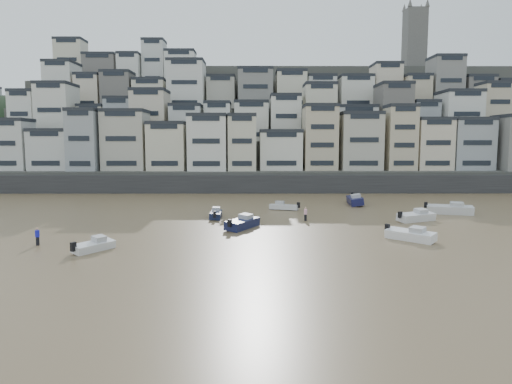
{
  "coord_description": "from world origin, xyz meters",
  "views": [
    {
      "loc": [
        5.85,
        -23.52,
        9.91
      ],
      "look_at": [
        6.07,
        30.0,
        4.0
      ],
      "focal_mm": 32.0,
      "sensor_mm": 36.0,
      "label": 1
    }
  ],
  "objects_px": {
    "boat_g": "(450,208)",
    "boat_d": "(416,215)",
    "boat_h": "(284,206)",
    "boat_j": "(94,245)",
    "person_pink": "(306,214)",
    "boat_c": "(242,221)",
    "boat_b": "(410,233)",
    "boat_i": "(355,199)",
    "person_blue": "(37,236)",
    "boat_f": "(216,213)"
  },
  "relations": [
    {
      "from": "boat_b",
      "to": "boat_j",
      "type": "height_order",
      "value": "boat_b"
    },
    {
      "from": "boat_h",
      "to": "person_blue",
      "type": "xyz_separation_m",
      "value": [
        -25.18,
        -22.87,
        0.24
      ]
    },
    {
      "from": "boat_b",
      "to": "boat_d",
      "type": "height_order",
      "value": "boat_d"
    },
    {
      "from": "boat_j",
      "to": "boat_b",
      "type": "bearing_deg",
      "value": -47.5
    },
    {
      "from": "boat_i",
      "to": "person_blue",
      "type": "bearing_deg",
      "value": -48.07
    },
    {
      "from": "boat_h",
      "to": "boat_d",
      "type": "xyz_separation_m",
      "value": [
        15.94,
        -9.7,
        0.14
      ]
    },
    {
      "from": "boat_j",
      "to": "person_pink",
      "type": "distance_m",
      "value": 26.4
    },
    {
      "from": "boat_i",
      "to": "boat_d",
      "type": "bearing_deg",
      "value": 19.8
    },
    {
      "from": "boat_g",
      "to": "person_pink",
      "type": "distance_m",
      "value": 21.18
    },
    {
      "from": "boat_g",
      "to": "boat_f",
      "type": "distance_m",
      "value": 32.11
    },
    {
      "from": "boat_c",
      "to": "person_blue",
      "type": "height_order",
      "value": "person_blue"
    },
    {
      "from": "boat_b",
      "to": "boat_d",
      "type": "distance_m",
      "value": 12.02
    },
    {
      "from": "boat_i",
      "to": "boat_c",
      "type": "height_order",
      "value": "boat_i"
    },
    {
      "from": "boat_c",
      "to": "person_blue",
      "type": "distance_m",
      "value": 21.3
    },
    {
      "from": "boat_b",
      "to": "boat_i",
      "type": "distance_m",
      "value": 26.51
    },
    {
      "from": "boat_g",
      "to": "boat_j",
      "type": "relative_size",
      "value": 1.5
    },
    {
      "from": "boat_b",
      "to": "boat_i",
      "type": "relative_size",
      "value": 0.81
    },
    {
      "from": "boat_b",
      "to": "boat_f",
      "type": "xyz_separation_m",
      "value": [
        -20.77,
        13.8,
        -0.08
      ]
    },
    {
      "from": "boat_h",
      "to": "boat_b",
      "type": "relative_size",
      "value": 0.85
    },
    {
      "from": "boat_h",
      "to": "boat_j",
      "type": "bearing_deg",
      "value": 70.61
    },
    {
      "from": "boat_h",
      "to": "boat_b",
      "type": "bearing_deg",
      "value": 136.24
    },
    {
      "from": "boat_h",
      "to": "boat_j",
      "type": "distance_m",
      "value": 31.57
    },
    {
      "from": "person_pink",
      "to": "boat_f",
      "type": "bearing_deg",
      "value": 168.63
    },
    {
      "from": "boat_f",
      "to": "person_pink",
      "type": "bearing_deg",
      "value": -101.91
    },
    {
      "from": "boat_i",
      "to": "person_blue",
      "type": "height_order",
      "value": "boat_i"
    },
    {
      "from": "boat_c",
      "to": "boat_j",
      "type": "distance_m",
      "value": 17.22
    },
    {
      "from": "boat_d",
      "to": "boat_c",
      "type": "xyz_separation_m",
      "value": [
        -21.64,
        -4.57,
        0.04
      ]
    },
    {
      "from": "boat_i",
      "to": "person_pink",
      "type": "height_order",
      "value": "boat_i"
    },
    {
      "from": "boat_d",
      "to": "boat_h",
      "type": "bearing_deg",
      "value": 123.04
    },
    {
      "from": "boat_b",
      "to": "boat_c",
      "type": "xyz_separation_m",
      "value": [
        -17.1,
        6.56,
        0.08
      ]
    },
    {
      "from": "boat_j",
      "to": "boat_h",
      "type": "bearing_deg",
      "value": -2.68
    },
    {
      "from": "boat_f",
      "to": "person_blue",
      "type": "bearing_deg",
      "value": 134.51
    },
    {
      "from": "boat_b",
      "to": "boat_j",
      "type": "bearing_deg",
      "value": -127.44
    },
    {
      "from": "boat_g",
      "to": "boat_h",
      "type": "relative_size",
      "value": 1.43
    },
    {
      "from": "boat_f",
      "to": "boat_h",
      "type": "bearing_deg",
      "value": -53.65
    },
    {
      "from": "boat_d",
      "to": "person_blue",
      "type": "xyz_separation_m",
      "value": [
        -41.12,
        -13.17,
        0.1
      ]
    },
    {
      "from": "boat_d",
      "to": "boat_j",
      "type": "bearing_deg",
      "value": 178.35
    },
    {
      "from": "boat_c",
      "to": "boat_j",
      "type": "height_order",
      "value": "boat_c"
    },
    {
      "from": "boat_h",
      "to": "boat_b",
      "type": "xyz_separation_m",
      "value": [
        11.4,
        -20.83,
        0.11
      ]
    },
    {
      "from": "boat_b",
      "to": "boat_f",
      "type": "bearing_deg",
      "value": -169.3
    },
    {
      "from": "boat_b",
      "to": "boat_j",
      "type": "distance_m",
      "value": 30.69
    },
    {
      "from": "boat_j",
      "to": "person_pink",
      "type": "height_order",
      "value": "person_pink"
    },
    {
      "from": "boat_j",
      "to": "person_blue",
      "type": "height_order",
      "value": "person_blue"
    },
    {
      "from": "boat_h",
      "to": "person_pink",
      "type": "xyz_separation_m",
      "value": [
        2.11,
        -9.34,
        0.24
      ]
    },
    {
      "from": "boat_b",
      "to": "person_blue",
      "type": "height_order",
      "value": "person_blue"
    },
    {
      "from": "boat_d",
      "to": "boat_c",
      "type": "distance_m",
      "value": 22.12
    },
    {
      "from": "boat_d",
      "to": "boat_j",
      "type": "distance_m",
      "value": 38.21
    },
    {
      "from": "boat_c",
      "to": "person_pink",
      "type": "height_order",
      "value": "person_pink"
    },
    {
      "from": "boat_j",
      "to": "person_blue",
      "type": "bearing_deg",
      "value": 103.41
    },
    {
      "from": "boat_g",
      "to": "boat_d",
      "type": "relative_size",
      "value": 1.17
    }
  ]
}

